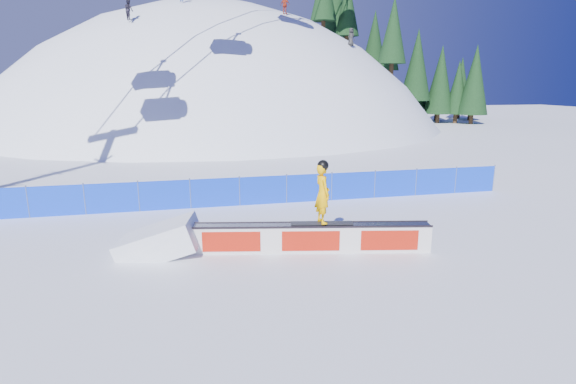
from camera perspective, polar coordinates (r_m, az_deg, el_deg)
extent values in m
plane|color=white|center=(14.77, -0.20, -6.02)|extent=(160.00, 160.00, 0.00)
sphere|color=white|center=(60.22, -8.91, -8.95)|extent=(64.00, 64.00, 64.00)
cylinder|color=#342315|center=(58.65, 3.91, 20.18)|extent=(0.50, 0.50, 1.40)
cylinder|color=#342315|center=(60.23, 5.64, 18.90)|extent=(0.50, 0.50, 1.40)
cylinder|color=#342315|center=(62.09, 6.17, 17.98)|extent=(0.50, 0.50, 1.40)
cone|color=black|center=(62.77, 6.31, 23.07)|extent=(4.38, 4.38, 9.96)
cylinder|color=#342315|center=(55.10, 12.86, 15.09)|extent=(0.50, 0.50, 1.40)
cone|color=black|center=(55.43, 13.12, 19.85)|extent=(3.53, 3.53, 8.02)
cylinder|color=#342315|center=(55.84, 12.07, 15.65)|extent=(0.50, 0.50, 1.40)
cone|color=black|center=(56.13, 12.28, 19.56)|extent=(2.85, 2.85, 6.48)
cylinder|color=#342315|center=(56.74, 13.26, 14.33)|extent=(0.50, 0.50, 1.40)
cone|color=black|center=(57.08, 13.57, 19.59)|extent=(4.09, 4.09, 9.29)
cylinder|color=#342315|center=(60.92, 13.85, 12.27)|extent=(0.50, 0.50, 1.40)
cone|color=black|center=(61.00, 14.08, 16.26)|extent=(3.21, 3.21, 7.30)
cylinder|color=#342315|center=(62.62, 14.15, 11.13)|extent=(0.50, 0.50, 1.40)
cone|color=black|center=(62.62, 14.40, 15.26)|extent=(3.46, 3.46, 7.86)
cylinder|color=#342315|center=(62.36, 18.04, 8.97)|extent=(0.50, 0.50, 1.40)
cone|color=black|center=(62.21, 18.30, 12.45)|extent=(2.82, 2.82, 6.40)
cylinder|color=#342315|center=(66.54, 16.88, 9.30)|extent=(0.50, 0.50, 1.40)
cone|color=black|center=(66.39, 17.15, 13.08)|extent=(3.34, 3.34, 7.58)
cylinder|color=#342315|center=(67.51, 18.77, 9.22)|extent=(0.50, 0.50, 1.40)
cone|color=black|center=(67.37, 19.11, 13.49)|extent=(3.91, 3.91, 8.89)
cylinder|color=#342315|center=(65.50, 20.52, 8.97)|extent=(0.50, 0.50, 1.40)
cone|color=black|center=(65.36, 20.80, 12.27)|extent=(2.81, 2.81, 6.38)
cylinder|color=#342315|center=(68.21, 19.44, 9.21)|extent=(0.50, 0.50, 1.40)
cone|color=black|center=(68.07, 19.70, 12.44)|extent=(2.87, 2.87, 6.52)
cylinder|color=#342315|center=(64.53, 25.10, 8.49)|extent=(0.50, 0.50, 1.40)
cone|color=black|center=(64.38, 25.56, 12.99)|extent=(3.95, 3.95, 8.97)
cube|color=#0C38DA|center=(18.84, -3.15, 0.22)|extent=(22.00, 0.03, 1.20)
cylinder|color=#435279|center=(19.54, -30.16, -1.01)|extent=(0.05, 0.05, 1.30)
cylinder|color=#435279|center=(19.02, -24.43, -0.73)|extent=(0.05, 0.05, 1.30)
cylinder|color=#435279|center=(18.70, -18.43, -0.42)|extent=(0.05, 0.05, 1.30)
cylinder|color=#435279|center=(18.59, -12.30, -0.11)|extent=(0.05, 0.05, 1.30)
cylinder|color=#435279|center=(18.70, -6.17, 0.21)|extent=(0.05, 0.05, 1.30)
cylinder|color=#435279|center=(19.02, -0.18, 0.51)|extent=(0.05, 0.05, 1.30)
cylinder|color=#435279|center=(19.53, 5.56, 0.80)|extent=(0.05, 0.05, 1.30)
cylinder|color=#435279|center=(20.24, 10.96, 1.07)|extent=(0.05, 0.05, 1.30)
cylinder|color=#435279|center=(21.10, 15.95, 1.30)|extent=(0.05, 0.05, 1.30)
cylinder|color=#435279|center=(22.12, 20.51, 1.51)|extent=(0.05, 0.05, 1.30)
cylinder|color=#435279|center=(23.27, 24.65, 1.69)|extent=(0.05, 0.05, 1.30)
cube|color=silver|center=(13.64, 2.84, -5.91)|extent=(7.21, 1.84, 0.82)
cube|color=gray|center=(13.51, 2.86, -4.20)|extent=(7.14, 1.85, 0.04)
cube|color=black|center=(13.27, 2.94, -4.48)|extent=(7.12, 1.42, 0.05)
cube|color=black|center=(13.73, 2.78, -3.86)|extent=(7.12, 1.42, 0.05)
cube|color=red|center=(13.42, 2.91, -6.24)|extent=(6.77, 1.35, 0.61)
cube|color=red|center=(13.86, 2.76, -5.58)|extent=(6.77, 1.35, 0.61)
cube|color=black|center=(13.52, 4.32, -3.96)|extent=(1.88, 0.69, 0.04)
imported|color=#FFB500|center=(13.27, 4.39, -0.20)|extent=(0.52, 0.71, 1.79)
sphere|color=black|center=(13.10, 4.46, 3.36)|extent=(0.33, 0.33, 0.33)
imported|color=black|center=(42.83, -19.56, 20.95)|extent=(0.95, 1.01, 1.65)
imported|color=#A02A16|center=(46.82, -0.38, 22.66)|extent=(1.01, 0.91, 1.65)
imported|color=#242424|center=(46.07, 8.03, 18.91)|extent=(0.96, 0.83, 1.65)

